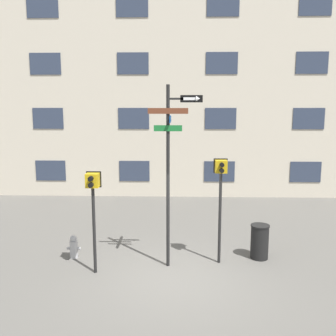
{
  "coord_description": "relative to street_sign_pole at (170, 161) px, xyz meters",
  "views": [
    {
      "loc": [
        0.15,
        -8.69,
        4.21
      ],
      "look_at": [
        -0.16,
        0.81,
        2.66
      ],
      "focal_mm": 40.0,
      "sensor_mm": 36.0,
      "label": 1
    }
  ],
  "objects": [
    {
      "name": "street_sign_pole",
      "position": [
        0.0,
        0.0,
        0.0
      ],
      "size": [
        1.37,
        1.05,
        4.77
      ],
      "color": "black",
      "rests_on": "ground_plane"
    },
    {
      "name": "pedestrian_signal_left",
      "position": [
        -1.92,
        -0.48,
        -0.8
      ],
      "size": [
        0.38,
        0.4,
        2.62
      ],
      "color": "black",
      "rests_on": "ground_plane"
    },
    {
      "name": "pedestrian_signal_right",
      "position": [
        1.33,
        0.25,
        -0.65
      ],
      "size": [
        0.37,
        0.4,
        2.86
      ],
      "color": "black",
      "rests_on": "ground_plane"
    },
    {
      "name": "trash_bin",
      "position": [
        2.49,
        0.59,
        -2.36
      ],
      "size": [
        0.52,
        0.52,
        0.97
      ],
      "color": "black",
      "rests_on": "ground_plane"
    },
    {
      "name": "building_facade",
      "position": [
        0.09,
        8.16,
        3.31
      ],
      "size": [
        24.0,
        0.64,
        12.32
      ],
      "color": "beige",
      "rests_on": "ground_plane"
    },
    {
      "name": "ground_plane",
      "position": [
        0.09,
        -0.8,
        -2.85
      ],
      "size": [
        60.0,
        60.0,
        0.0
      ],
      "primitive_type": "plane",
      "color": "#595651"
    },
    {
      "name": "fire_hydrant",
      "position": [
        -2.74,
        0.46,
        -2.54
      ],
      "size": [
        0.38,
        0.22,
        0.65
      ],
      "color": "#A5A5A8",
      "rests_on": "ground_plane"
    }
  ]
}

